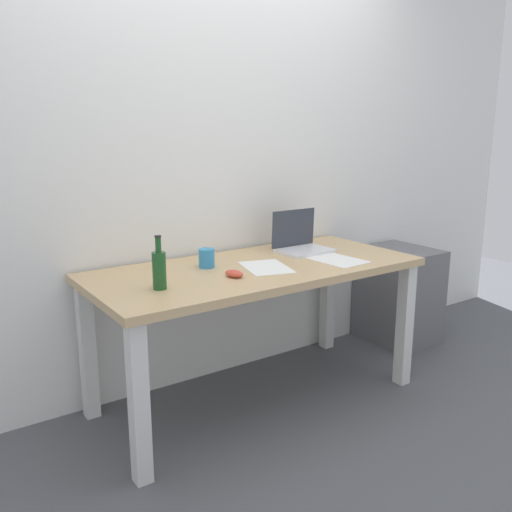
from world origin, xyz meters
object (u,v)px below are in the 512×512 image
object	(u,v)px
beer_bottle	(159,269)
computer_mouse	(234,274)
laptop_right	(301,243)
filing_cabinet	(398,295)
desk	(256,284)
coffee_mug	(207,258)

from	to	relation	value
beer_bottle	computer_mouse	bearing A→B (deg)	-3.21
laptop_right	filing_cabinet	distance (m)	1.00
desk	filing_cabinet	bearing A→B (deg)	6.67
laptop_right	beer_bottle	size ratio (longest dim) A/B	1.24
coffee_mug	computer_mouse	bearing A→B (deg)	-86.31
laptop_right	beer_bottle	xyz separation A→B (m)	(-0.98, -0.23, 0.04)
laptop_right	filing_cabinet	world-z (taller)	laptop_right
filing_cabinet	computer_mouse	bearing A→B (deg)	-169.61
desk	laptop_right	size ratio (longest dim) A/B	5.74
desk	computer_mouse	distance (m)	0.27
laptop_right	coffee_mug	distance (m)	0.62
laptop_right	filing_cabinet	xyz separation A→B (m)	(0.88, 0.02, -0.47)
desk	coffee_mug	xyz separation A→B (m)	(-0.23, 0.11, 0.14)
computer_mouse	coffee_mug	distance (m)	0.24
laptop_right	desk	bearing A→B (deg)	-162.12
desk	laptop_right	xyz separation A→B (m)	(0.40, 0.13, 0.15)
desk	computer_mouse	world-z (taller)	computer_mouse
desk	coffee_mug	size ratio (longest dim) A/B	17.87
desk	beer_bottle	xyz separation A→B (m)	(-0.58, -0.10, 0.19)
laptop_right	beer_bottle	world-z (taller)	beer_bottle
beer_bottle	filing_cabinet	xyz separation A→B (m)	(1.86, 0.25, -0.51)
computer_mouse	filing_cabinet	xyz separation A→B (m)	(1.49, 0.27, -0.44)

